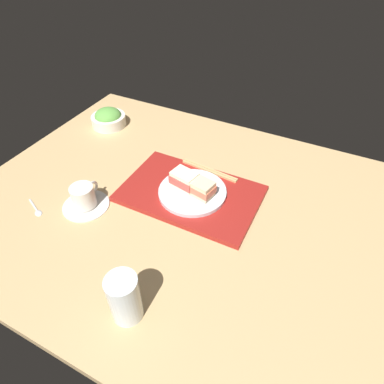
{
  "coord_description": "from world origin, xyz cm",
  "views": [
    {
      "loc": [
        -28.63,
        61.29,
        69.38
      ],
      "look_at": [
        2.82,
        -1.39,
        5.0
      ],
      "focal_mm": 30.58,
      "sensor_mm": 36.0,
      "label": 1
    }
  ],
  "objects_px": {
    "sandwich_near": "(201,188)",
    "salad_bowl": "(108,118)",
    "teaspoon": "(37,210)",
    "sandwich_plate": "(192,192)",
    "chopsticks_pair": "(209,170)",
    "coffee_cup": "(84,198)",
    "drinking_glass": "(126,298)",
    "sandwich_far": "(185,180)"
  },
  "relations": [
    {
      "from": "sandwich_far",
      "to": "teaspoon",
      "type": "distance_m",
      "value": 0.44
    },
    {
      "from": "sandwich_far",
      "to": "sandwich_near",
      "type": "bearing_deg",
      "value": 170.62
    },
    {
      "from": "sandwich_plate",
      "to": "sandwich_near",
      "type": "bearing_deg",
      "value": 170.62
    },
    {
      "from": "chopsticks_pair",
      "to": "drinking_glass",
      "type": "distance_m",
      "value": 0.52
    },
    {
      "from": "sandwich_plate",
      "to": "coffee_cup",
      "type": "relative_size",
      "value": 1.5
    },
    {
      "from": "salad_bowl",
      "to": "teaspoon",
      "type": "xyz_separation_m",
      "value": [
        -0.11,
        0.49,
        -0.03
      ]
    },
    {
      "from": "sandwich_near",
      "to": "sandwich_far",
      "type": "xyz_separation_m",
      "value": [
        0.06,
        -0.01,
        0.0
      ]
    },
    {
      "from": "sandwich_plate",
      "to": "teaspoon",
      "type": "relative_size",
      "value": 2.41
    },
    {
      "from": "coffee_cup",
      "to": "sandwich_far",
      "type": "bearing_deg",
      "value": -143.07
    },
    {
      "from": "sandwich_near",
      "to": "coffee_cup",
      "type": "xyz_separation_m",
      "value": [
        0.3,
        0.17,
        -0.02
      ]
    },
    {
      "from": "sandwich_far",
      "to": "coffee_cup",
      "type": "height_order",
      "value": "sandwich_far"
    },
    {
      "from": "sandwich_plate",
      "to": "sandwich_near",
      "type": "height_order",
      "value": "sandwich_near"
    },
    {
      "from": "chopsticks_pair",
      "to": "sandwich_near",
      "type": "bearing_deg",
      "value": 102.21
    },
    {
      "from": "sandwich_far",
      "to": "chopsticks_pair",
      "type": "distance_m",
      "value": 0.13
    },
    {
      "from": "coffee_cup",
      "to": "sandwich_plate",
      "type": "bearing_deg",
      "value": -146.88
    },
    {
      "from": "drinking_glass",
      "to": "sandwich_plate",
      "type": "bearing_deg",
      "value": -83.9
    },
    {
      "from": "sandwich_plate",
      "to": "teaspoon",
      "type": "xyz_separation_m",
      "value": [
        0.38,
        0.26,
        -0.02
      ]
    },
    {
      "from": "sandwich_near",
      "to": "teaspoon",
      "type": "height_order",
      "value": "sandwich_near"
    },
    {
      "from": "sandwich_plate",
      "to": "salad_bowl",
      "type": "relative_size",
      "value": 1.54
    },
    {
      "from": "sandwich_far",
      "to": "teaspoon",
      "type": "xyz_separation_m",
      "value": [
        0.35,
        0.26,
        -0.05
      ]
    },
    {
      "from": "sandwich_near",
      "to": "sandwich_far",
      "type": "height_order",
      "value": "sandwich_far"
    },
    {
      "from": "sandwich_plate",
      "to": "salad_bowl",
      "type": "xyz_separation_m",
      "value": [
        0.49,
        -0.23,
        0.01
      ]
    },
    {
      "from": "salad_bowl",
      "to": "sandwich_near",
      "type": "bearing_deg",
      "value": 155.61
    },
    {
      "from": "sandwich_plate",
      "to": "chopsticks_pair",
      "type": "relative_size",
      "value": 1.03
    },
    {
      "from": "sandwich_near",
      "to": "salad_bowl",
      "type": "relative_size",
      "value": 0.66
    },
    {
      "from": "chopsticks_pair",
      "to": "coffee_cup",
      "type": "distance_m",
      "value": 0.4
    },
    {
      "from": "sandwich_far",
      "to": "drinking_glass",
      "type": "xyz_separation_m",
      "value": [
        -0.07,
        0.4,
        0.01
      ]
    },
    {
      "from": "sandwich_near",
      "to": "sandwich_far",
      "type": "bearing_deg",
      "value": -9.38
    },
    {
      "from": "coffee_cup",
      "to": "teaspoon",
      "type": "xyz_separation_m",
      "value": [
        0.12,
        0.08,
        -0.03
      ]
    },
    {
      "from": "chopsticks_pair",
      "to": "teaspoon",
      "type": "height_order",
      "value": "chopsticks_pair"
    },
    {
      "from": "sandwich_near",
      "to": "salad_bowl",
      "type": "xyz_separation_m",
      "value": [
        0.52,
        -0.24,
        -0.02
      ]
    },
    {
      "from": "sandwich_plate",
      "to": "sandwich_far",
      "type": "relative_size",
      "value": 2.3
    },
    {
      "from": "salad_bowl",
      "to": "teaspoon",
      "type": "distance_m",
      "value": 0.5
    },
    {
      "from": "salad_bowl",
      "to": "coffee_cup",
      "type": "bearing_deg",
      "value": 118.64
    },
    {
      "from": "drinking_glass",
      "to": "salad_bowl",
      "type": "bearing_deg",
      "value": -49.81
    },
    {
      "from": "salad_bowl",
      "to": "drinking_glass",
      "type": "relative_size",
      "value": 1.04
    },
    {
      "from": "sandwich_near",
      "to": "chopsticks_pair",
      "type": "bearing_deg",
      "value": -77.79
    },
    {
      "from": "sandwich_plate",
      "to": "teaspoon",
      "type": "bearing_deg",
      "value": 34.01
    },
    {
      "from": "sandwich_near",
      "to": "sandwich_far",
      "type": "distance_m",
      "value": 0.06
    },
    {
      "from": "chopsticks_pair",
      "to": "teaspoon",
      "type": "distance_m",
      "value": 0.54
    },
    {
      "from": "coffee_cup",
      "to": "teaspoon",
      "type": "height_order",
      "value": "coffee_cup"
    },
    {
      "from": "sandwich_far",
      "to": "salad_bowl",
      "type": "xyz_separation_m",
      "value": [
        0.46,
        -0.23,
        -0.03
      ]
    }
  ]
}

